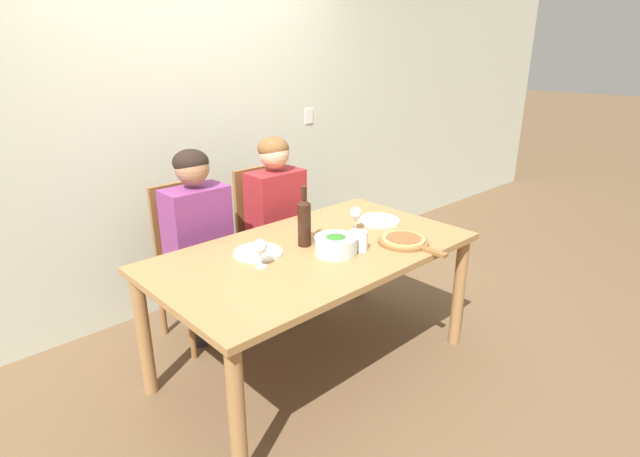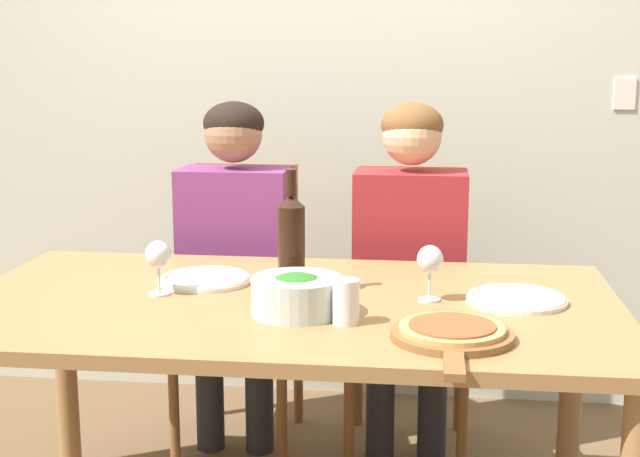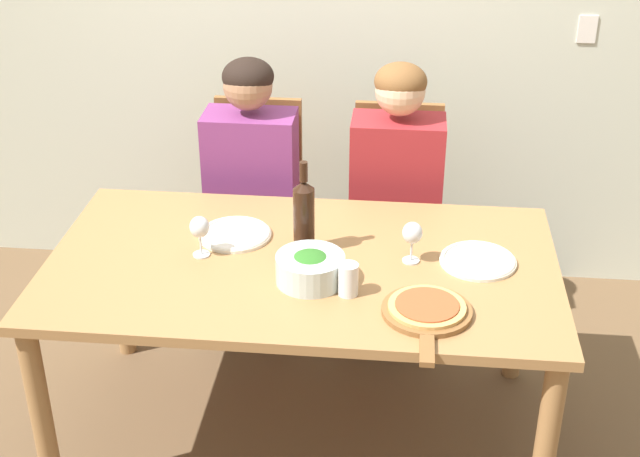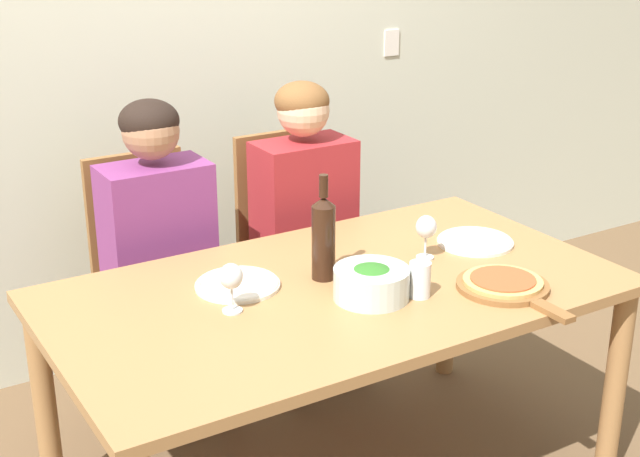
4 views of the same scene
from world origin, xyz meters
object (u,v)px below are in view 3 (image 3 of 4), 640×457
wine_glass_left (200,229)px  wine_glass_right (412,235)px  dinner_plate_left (235,234)px  dinner_plate_right (478,260)px  chair_left (257,207)px  person_woman (251,174)px  broccoli_bowl (310,268)px  pizza_on_board (427,311)px  wine_bottle (303,215)px  water_tumbler (348,279)px  person_man (396,180)px  chair_right (395,214)px

wine_glass_left → wine_glass_right: 0.73m
dinner_plate_left → dinner_plate_right: size_ratio=1.00×
chair_left → dinner_plate_right: (0.91, -0.77, 0.23)m
person_woman → broccoli_bowl: person_woman is taller
dinner_plate_right → pizza_on_board: (-0.18, -0.34, 0.01)m
broccoli_bowl → chair_left: bearing=110.0°
wine_bottle → wine_glass_left: size_ratio=2.27×
broccoli_bowl → water_tumbler: bearing=-27.0°
person_man → wine_glass_right: 0.68m
dinner_plate_left → wine_glass_left: size_ratio=1.75×
dinner_plate_left → wine_glass_left: bearing=-121.5°
broccoli_bowl → person_woman: bearing=112.6°
pizza_on_board → wine_glass_right: 0.35m
wine_glass_left → water_tumbler: size_ratio=1.37×
broccoli_bowl → wine_glass_right: size_ratio=1.53×
chair_right → wine_bottle: size_ratio=2.92×
person_man → wine_bottle: (-0.31, -0.63, 0.14)m
person_woman → person_man: same height
wine_bottle → water_tumbler: size_ratio=3.10×
wine_bottle → dinner_plate_right: (0.61, -0.02, -0.13)m
person_man → wine_bottle: 0.72m
wine_glass_right → pizza_on_board: bearing=-80.8°
broccoli_bowl → dinner_plate_right: broccoli_bowl is taller
chair_right → water_tumbler: size_ratio=9.05×
dinner_plate_left → chair_left: bearing=93.2°
person_man → dinner_plate_left: bearing=-136.1°
dinner_plate_right → wine_bottle: bearing=177.8°
person_man → water_tumbler: 0.91m
broccoli_bowl → dinner_plate_left: bearing=137.6°
dinner_plate_left → pizza_on_board: 0.82m
chair_right → wine_glass_right: 0.85m
dinner_plate_right → water_tumbler: water_tumbler is taller
wine_bottle → dinner_plate_left: 0.30m
person_woman → wine_glass_left: size_ratio=8.21×
person_woman → wine_glass_right: size_ratio=8.21×
person_man → wine_glass_right: (0.07, -0.67, 0.11)m
person_woman → pizza_on_board: person_woman is taller
wine_bottle → person_woman: bearing=115.4°
broccoli_bowl → dinner_plate_left: broccoli_bowl is taller
dinner_plate_right → wine_glass_right: 0.25m
broccoli_bowl → wine_glass_right: (0.33, 0.17, 0.06)m
chair_left → dinner_plate_left: bearing=-86.8°
chair_left → pizza_on_board: 1.35m
chair_left → wine_bottle: 0.88m
broccoli_bowl → chair_right: bearing=74.5°
dinner_plate_left → dinner_plate_right: (0.87, -0.10, 0.00)m
chair_left → person_man: 0.66m
broccoli_bowl → dinner_plate_left: 0.42m
person_woman → chair_right: bearing=10.9°
wine_bottle → pizza_on_board: bearing=-40.3°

